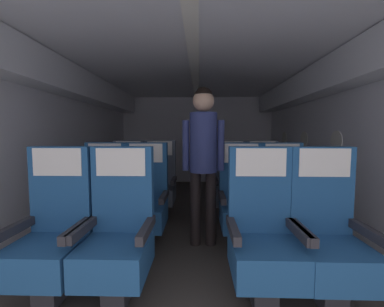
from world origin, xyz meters
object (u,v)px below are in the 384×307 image
(seat_b_left_aisle, at_px, (145,202))
(flight_attendant, at_px, (203,149))
(seat_b_right_window, at_px, (242,203))
(seat_c_right_window, at_px, (231,185))
(seat_a_left_window, at_px, (53,236))
(seat_c_right_aisle, at_px, (263,186))
(seat_b_right_aisle, at_px, (284,203))
(seat_a_left_aisle, at_px, (118,236))
(seat_c_left_aisle, at_px, (159,185))
(seat_b_left_window, at_px, (103,202))
(seat_c_left_window, at_px, (127,184))
(seat_a_right_window, at_px, (263,237))
(seat_a_right_aisle, at_px, (328,238))

(seat_b_left_aisle, relative_size, flight_attendant, 0.66)
(seat_b_right_window, bearing_deg, seat_c_right_window, 90.39)
(seat_a_left_window, bearing_deg, seat_c_right_aisle, 42.28)
(seat_b_right_aisle, bearing_deg, seat_a_left_window, -155.07)
(seat_a_left_aisle, height_order, seat_c_left_aisle, same)
(seat_b_right_aisle, xyz_separation_m, seat_c_right_aisle, (0.01, 0.85, 0.00))
(seat_c_right_window, xyz_separation_m, flight_attendant, (-0.40, -0.85, 0.56))
(seat_a_left_window, relative_size, seat_b_left_window, 1.00)
(seat_c_left_window, xyz_separation_m, flight_attendant, (1.06, -0.86, 0.56))
(seat_a_right_window, distance_m, seat_c_right_aisle, 1.76)
(seat_a_right_aisle, height_order, seat_b_right_aisle, same)
(seat_b_left_window, relative_size, seat_b_left_aisle, 1.00)
(seat_a_right_aisle, xyz_separation_m, seat_c_left_window, (-1.90, 1.73, 0.00))
(seat_b_left_window, xyz_separation_m, seat_b_left_aisle, (0.45, -0.01, 0.00))
(seat_b_left_aisle, xyz_separation_m, seat_c_right_window, (1.00, 0.87, 0.00))
(seat_a_right_window, relative_size, seat_b_left_aisle, 1.00)
(seat_b_left_aisle, bearing_deg, seat_a_right_window, -39.69)
(seat_b_right_window, bearing_deg, seat_c_left_aisle, 138.95)
(seat_b_left_window, distance_m, seat_c_right_aisle, 2.09)
(seat_b_right_window, distance_m, seat_c_left_window, 1.71)
(seat_a_right_window, bearing_deg, seat_b_right_window, 89.82)
(seat_a_left_aisle, relative_size, seat_a_right_window, 1.00)
(seat_a_right_window, relative_size, seat_c_left_aisle, 1.00)
(seat_a_left_window, xyz_separation_m, seat_b_right_aisle, (1.90, 0.88, 0.00))
(seat_b_left_aisle, bearing_deg, seat_c_right_aisle, 31.00)
(seat_c_right_aisle, bearing_deg, seat_a_right_aisle, -90.05)
(seat_b_left_aisle, bearing_deg, seat_c_left_window, 116.91)
(seat_b_right_aisle, height_order, seat_b_right_window, same)
(seat_a_left_window, height_order, flight_attendant, flight_attendant)
(seat_a_left_aisle, bearing_deg, flight_attendant, 55.35)
(seat_c_left_aisle, xyz_separation_m, flight_attendant, (0.60, -0.86, 0.56))
(seat_b_left_aisle, xyz_separation_m, seat_b_right_window, (1.01, 0.00, 0.00))
(seat_b_right_aisle, height_order, seat_c_right_window, same)
(seat_b_left_window, distance_m, seat_b_right_window, 1.46)
(seat_a_left_aisle, relative_size, seat_a_right_aisle, 1.00)
(seat_b_right_window, bearing_deg, seat_c_left_window, 148.86)
(seat_c_left_window, bearing_deg, seat_b_right_aisle, -24.56)
(seat_a_right_aisle, bearing_deg, seat_c_right_window, 104.60)
(seat_b_left_window, bearing_deg, seat_c_left_aisle, 62.61)
(seat_a_left_window, relative_size, seat_a_right_aisle, 1.00)
(seat_b_right_aisle, bearing_deg, seat_c_left_aisle, 149.17)
(seat_c_left_window, distance_m, seat_c_right_aisle, 1.90)
(seat_a_left_window, bearing_deg, seat_a_right_window, 0.95)
(seat_b_left_aisle, height_order, seat_c_left_window, same)
(seat_b_left_aisle, distance_m, seat_c_left_aisle, 0.88)
(seat_c_left_window, distance_m, seat_c_right_window, 1.45)
(seat_c_right_aisle, height_order, seat_c_right_window, same)
(seat_c_right_aisle, bearing_deg, flight_attendant, -134.73)
(seat_a_left_window, distance_m, seat_b_left_aisle, 0.97)
(seat_a_right_aisle, xyz_separation_m, seat_a_right_window, (-0.44, 0.01, 0.00))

